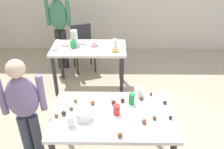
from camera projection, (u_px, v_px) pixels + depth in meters
The scene contains 33 objects.
dining_table_near at pixel (113, 121), 2.44m from camera, with size 1.24×0.77×0.75m.
dining_table_far at pixel (89, 53), 3.88m from camera, with size 1.20×0.65×0.75m.
chair_far_table at pixel (83, 45), 4.53m from camera, with size 0.51×0.51×0.87m.
person_girl_near at pixel (25, 108), 2.42m from camera, with size 0.46×0.26×1.33m.
person_adult_far at pixel (59, 22), 4.34m from camera, with size 0.45×0.23×1.55m.
mixing_bowl at pixel (84, 114), 2.31m from camera, with size 0.17×0.17×0.09m, color white.
soda_can at pixel (132, 99), 2.51m from camera, with size 0.07×0.07×0.12m, color #198438.
fork_near at pixel (103, 99), 2.61m from camera, with size 0.17×0.02×0.01m, color silver.
cup_near_0 at pixel (71, 121), 2.22m from camera, with size 0.08×0.08×0.11m, color white.
cup_near_1 at pixel (117, 110), 2.36m from camera, with size 0.07×0.07×0.11m, color red.
cup_near_2 at pixel (140, 92), 2.63m from camera, with size 0.09×0.09×0.10m, color white.
cake_ball_0 at pixel (123, 100), 2.55m from camera, with size 0.05×0.05×0.05m, color #3D2319.
cake_ball_1 at pixel (165, 102), 2.52m from camera, with size 0.04×0.04×0.04m, color #3D2319.
cake_ball_2 at pixel (154, 118), 2.31m from camera, with size 0.04×0.04×0.04m, color brown.
cake_ball_3 at pixel (170, 117), 2.31m from camera, with size 0.04×0.04×0.04m, color #3D2319.
cake_ball_4 at pixel (144, 121), 2.26m from camera, with size 0.05×0.05×0.05m, color brown.
cake_ball_5 at pixel (75, 101), 2.54m from camera, with size 0.04×0.04×0.04m, color brown.
cake_ball_6 at pixel (64, 113), 2.36m from camera, with size 0.05×0.05×0.05m, color #3D2319.
cake_ball_7 at pixel (141, 99), 2.58m from camera, with size 0.04×0.04×0.04m, color brown.
cake_ball_8 at pixel (114, 102), 2.51m from camera, with size 0.05×0.05×0.05m, color #3D2319.
cake_ball_9 at pixel (93, 103), 2.51m from camera, with size 0.05×0.05×0.05m, color brown.
cake_ball_10 at pixel (120, 135), 2.10m from camera, with size 0.05×0.05×0.05m, color brown.
cake_ball_11 at pixel (151, 94), 2.66m from camera, with size 0.04×0.04×0.04m, color brown.
cake_ball_12 at pixel (71, 109), 2.43m from camera, with size 0.04×0.04×0.04m, color brown.
cake_ball_13 at pixel (56, 116), 2.33m from camera, with size 0.04×0.04×0.04m, color brown.
pitcher_far at pixel (74, 38), 3.85m from camera, with size 0.12×0.12×0.24m, color white.
cup_far_0 at pixel (115, 43), 3.82m from camera, with size 0.08×0.08×0.12m, color white.
cup_far_1 at pixel (73, 44), 3.78m from camera, with size 0.09×0.09×0.12m, color green.
donut_far_0 at pixel (82, 43), 3.93m from camera, with size 0.13×0.13×0.04m, color white.
donut_far_1 at pixel (55, 49), 3.73m from camera, with size 0.12×0.12×0.03m, color white.
donut_far_2 at pixel (65, 44), 3.87m from camera, with size 0.14×0.14×0.04m, color white.
donut_far_3 at pixel (94, 45), 3.85m from camera, with size 0.13×0.13×0.04m, color pink.
donut_far_4 at pixel (115, 50), 3.67m from camera, with size 0.12×0.12×0.03m, color gold.
Camera 1 is at (-0.12, -1.98, 2.30)m, focal length 37.99 mm.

